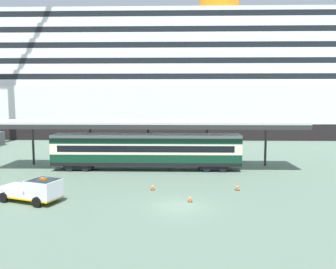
# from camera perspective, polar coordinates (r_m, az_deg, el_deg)

# --- Properties ---
(ground_plane) EXTENTS (400.00, 400.00, 0.00)m
(ground_plane) POSITION_cam_1_polar(r_m,az_deg,el_deg) (26.42, 1.93, -11.93)
(ground_plane) COLOR #58705F
(cruise_ship) EXTENTS (162.98, 25.10, 35.73)m
(cruise_ship) POSITION_cam_1_polar(r_m,az_deg,el_deg) (78.57, 3.61, 8.82)
(cruise_ship) COLOR black
(cruise_ship) RESTS_ON ground
(platform_canopy) EXTENTS (35.58, 5.35, 5.59)m
(platform_canopy) POSITION_cam_1_polar(r_m,az_deg,el_deg) (39.14, -3.61, 1.90)
(platform_canopy) COLOR silver
(platform_canopy) RESTS_ON ground
(train_carriage) EXTENTS (21.30, 2.81, 4.11)m
(train_carriage) POSITION_cam_1_polar(r_m,az_deg,el_deg) (39.06, -3.64, -2.58)
(train_carriage) COLOR black
(train_carriage) RESTS_ON ground
(service_truck) EXTENTS (5.58, 3.69, 2.02)m
(service_truck) POSITION_cam_1_polar(r_m,az_deg,el_deg) (29.21, -21.41, -8.58)
(service_truck) COLOR white
(service_truck) RESTS_ON ground
(traffic_cone_near) EXTENTS (0.36, 0.36, 0.60)m
(traffic_cone_near) POSITION_cam_1_polar(r_m,az_deg,el_deg) (27.54, 3.71, -10.54)
(traffic_cone_near) COLOR black
(traffic_cone_near) RESTS_ON ground
(traffic_cone_mid) EXTENTS (0.36, 0.36, 0.65)m
(traffic_cone_mid) POSITION_cam_1_polar(r_m,az_deg,el_deg) (30.90, -2.56, -8.65)
(traffic_cone_mid) COLOR black
(traffic_cone_mid) RESTS_ON ground
(traffic_cone_far) EXTENTS (0.36, 0.36, 0.63)m
(traffic_cone_far) POSITION_cam_1_polar(r_m,az_deg,el_deg) (31.43, 11.51, -8.53)
(traffic_cone_far) COLOR black
(traffic_cone_far) RESTS_ON ground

